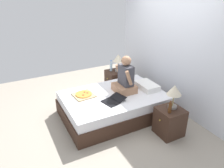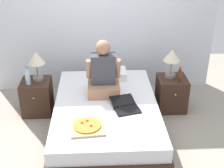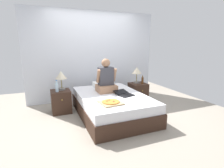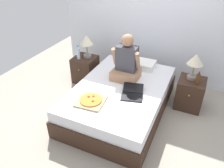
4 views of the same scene
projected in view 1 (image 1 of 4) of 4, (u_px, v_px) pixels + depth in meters
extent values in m
plane|color=#9E9384|center=(114.00, 115.00, 4.71)|extent=(5.73, 5.73, 0.00)
cube|color=silver|center=(171.00, 50.00, 4.77)|extent=(3.73, 0.12, 2.50)
cube|color=#382319|center=(114.00, 109.00, 4.64)|extent=(1.42, 2.11, 0.30)
cube|color=white|center=(114.00, 99.00, 4.54)|extent=(1.37, 2.05, 0.19)
cube|color=#382319|center=(116.00, 81.00, 5.69)|extent=(0.44, 0.44, 0.53)
sphere|color=gold|center=(107.00, 79.00, 5.55)|extent=(0.03, 0.03, 0.03)
cylinder|color=gray|center=(118.00, 70.00, 5.55)|extent=(0.16, 0.16, 0.05)
cylinder|color=olive|center=(118.00, 65.00, 5.50)|extent=(0.02, 0.02, 0.22)
cone|color=beige|center=(118.00, 58.00, 5.41)|extent=(0.26, 0.26, 0.18)
cylinder|color=silver|center=(111.00, 67.00, 5.56)|extent=(0.07, 0.07, 0.20)
cylinder|color=silver|center=(111.00, 62.00, 5.51)|extent=(0.03, 0.03, 0.06)
cylinder|color=blue|center=(111.00, 61.00, 5.49)|extent=(0.04, 0.03, 0.02)
cube|color=#382319|center=(169.00, 122.00, 4.01)|extent=(0.44, 0.44, 0.53)
sphere|color=gold|center=(160.00, 120.00, 3.86)|extent=(0.03, 0.03, 0.03)
cylinder|color=gray|center=(172.00, 107.00, 3.93)|extent=(0.16, 0.16, 0.05)
cylinder|color=olive|center=(173.00, 100.00, 3.87)|extent=(0.02, 0.02, 0.22)
cone|color=beige|center=(174.00, 90.00, 3.79)|extent=(0.26, 0.26, 0.18)
cylinder|color=#512D14|center=(170.00, 108.00, 3.76)|extent=(0.06, 0.06, 0.18)
cylinder|color=#512D14|center=(171.00, 102.00, 3.71)|extent=(0.03, 0.03, 0.05)
cube|color=white|center=(147.00, 86.00, 4.74)|extent=(0.52, 0.34, 0.12)
cube|color=#A37556|center=(124.00, 88.00, 4.60)|extent=(0.44, 0.40, 0.16)
cube|color=#3F3F47|center=(126.00, 75.00, 4.49)|extent=(0.34, 0.20, 0.42)
sphere|color=#A37556|center=(126.00, 61.00, 4.36)|extent=(0.20, 0.20, 0.20)
cylinder|color=#A37556|center=(119.00, 71.00, 4.62)|extent=(0.07, 0.18, 0.32)
cylinder|color=#A37556|center=(129.00, 78.00, 4.30)|extent=(0.07, 0.18, 0.32)
cube|color=black|center=(110.00, 102.00, 4.19)|extent=(0.36, 0.29, 0.02)
cube|color=black|center=(118.00, 97.00, 4.30)|extent=(0.35, 0.27, 0.06)
cube|color=tan|center=(84.00, 95.00, 4.45)|extent=(0.43, 0.43, 0.02)
cylinder|color=#CC7F33|center=(84.00, 94.00, 4.44)|extent=(0.33, 0.33, 0.02)
cylinder|color=maroon|center=(84.00, 92.00, 4.50)|extent=(0.04, 0.04, 0.00)
cylinder|color=maroon|center=(83.00, 95.00, 4.39)|extent=(0.04, 0.04, 0.00)
cylinder|color=maroon|center=(87.00, 93.00, 4.47)|extent=(0.04, 0.04, 0.00)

